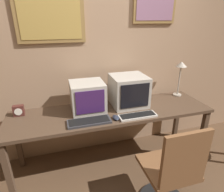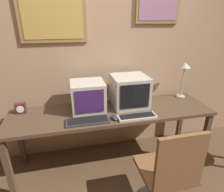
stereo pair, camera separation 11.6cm
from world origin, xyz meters
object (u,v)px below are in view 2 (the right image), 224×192
(desk_clock, at_px, (21,108))
(monitor_left, at_px, (88,96))
(keyboard_main, at_px, (88,121))
(keyboard_side, at_px, (137,116))
(desk_lamp, at_px, (184,70))
(office_chair, at_px, (167,179))
(mouse_near_keyboard, at_px, (115,118))
(monitor_right, at_px, (129,91))

(desk_clock, bearing_deg, monitor_left, -5.78)
(keyboard_main, bearing_deg, keyboard_side, -2.84)
(desk_clock, relative_size, desk_lamp, 0.25)
(desk_lamp, height_order, office_chair, desk_lamp)
(mouse_near_keyboard, height_order, office_chair, office_chair)
(keyboard_main, relative_size, desk_clock, 3.76)
(monitor_right, xyz_separation_m, keyboard_side, (-0.02, -0.33, -0.17))
(desk_lamp, bearing_deg, office_chair, -125.00)
(monitor_left, height_order, office_chair, monitor_left)
(mouse_near_keyboard, relative_size, desk_clock, 0.98)
(desk_clock, xyz_separation_m, office_chair, (1.33, -0.95, -0.39))
(mouse_near_keyboard, bearing_deg, keyboard_main, 179.06)
(mouse_near_keyboard, bearing_deg, desk_lamp, 21.35)
(monitor_right, xyz_separation_m, desk_lamp, (0.76, 0.09, 0.18))
(monitor_right, bearing_deg, keyboard_main, -150.53)
(mouse_near_keyboard, bearing_deg, desk_clock, 159.31)
(keyboard_main, distance_m, mouse_near_keyboard, 0.28)
(monitor_left, distance_m, office_chair, 1.16)
(monitor_left, relative_size, keyboard_main, 0.84)
(desk_lamp, xyz_separation_m, office_chair, (-0.68, -0.98, -0.70))
(monitor_right, xyz_separation_m, office_chair, (0.08, -0.89, -0.52))
(keyboard_main, distance_m, desk_lamp, 1.41)
(monitor_left, xyz_separation_m, desk_lamp, (1.27, 0.10, 0.20))
(keyboard_main, bearing_deg, desk_lamp, 16.84)
(mouse_near_keyboard, distance_m, desk_clock, 1.06)
(monitor_right, bearing_deg, keyboard_side, -92.84)
(monitor_right, xyz_separation_m, keyboard_main, (-0.54, -0.31, -0.17))
(mouse_near_keyboard, bearing_deg, keyboard_side, -5.04)
(monitor_right, height_order, keyboard_main, monitor_right)
(monitor_left, bearing_deg, desk_lamp, 4.56)
(monitor_right, height_order, office_chair, monitor_right)
(mouse_near_keyboard, bearing_deg, monitor_right, 50.17)
(monitor_right, bearing_deg, mouse_near_keyboard, -129.83)
(keyboard_side, relative_size, desk_clock, 3.53)
(desk_clock, bearing_deg, mouse_near_keyboard, -20.69)
(monitor_left, bearing_deg, office_chair, -56.30)
(monitor_left, relative_size, desk_lamp, 0.79)
(desk_clock, height_order, desk_lamp, desk_lamp)
(monitor_right, height_order, desk_lamp, desk_lamp)
(keyboard_side, bearing_deg, monitor_right, 87.16)
(monitor_right, distance_m, keyboard_main, 0.65)
(keyboard_main, height_order, keyboard_side, same)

